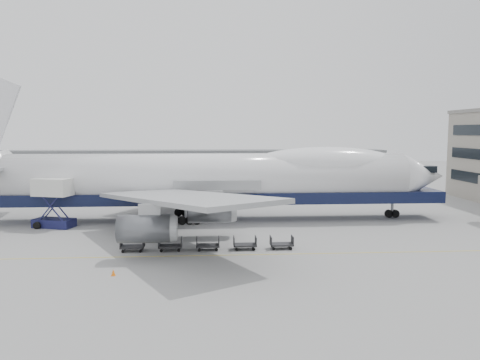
{
  "coord_description": "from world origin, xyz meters",
  "views": [
    {
      "loc": [
        -0.02,
        -49.73,
        11.85
      ],
      "look_at": [
        3.68,
        6.0,
        5.98
      ],
      "focal_mm": 35.0,
      "sensor_mm": 36.0,
      "label": 1
    }
  ],
  "objects": [
    {
      "name": "ground",
      "position": [
        0.0,
        0.0,
        0.0
      ],
      "size": [
        260.0,
        260.0,
        0.0
      ],
      "primitive_type": "plane",
      "color": "gray",
      "rests_on": "ground"
    },
    {
      "name": "apron_line",
      "position": [
        0.0,
        -6.0,
        0.01
      ],
      "size": [
        60.0,
        0.15,
        0.01
      ],
      "primitive_type": "cube",
      "color": "gold",
      "rests_on": "ground"
    },
    {
      "name": "hangar",
      "position": [
        -10.0,
        70.0,
        3.5
      ],
      "size": [
        110.0,
        8.0,
        7.0
      ],
      "primitive_type": "cube",
      "color": "slate",
      "rests_on": "ground"
    },
    {
      "name": "airliner",
      "position": [
        0.64,
        12.0,
        5.62
      ],
      "size": [
        67.0,
        55.3,
        19.98
      ],
      "color": "white",
      "rests_on": "ground"
    },
    {
      "name": "catering_truck",
      "position": [
        -19.18,
        8.52,
        3.44
      ],
      "size": [
        5.31,
        4.28,
        6.07
      ],
      "rotation": [
        0.0,
        0.0,
        -0.29
      ],
      "color": "#181A48",
      "rests_on": "ground"
    },
    {
      "name": "traffic_cone",
      "position": [
        -7.94,
        -11.73,
        0.26
      ],
      "size": [
        0.37,
        0.37,
        0.54
      ],
      "rotation": [
        0.0,
        0.0,
        -0.12
      ],
      "color": "orange",
      "rests_on": "ground"
    },
    {
      "name": "dolly_0",
      "position": [
        -7.64,
        -3.89,
        0.53
      ],
      "size": [
        2.3,
        1.35,
        1.3
      ],
      "color": "#2D2D30",
      "rests_on": "ground"
    },
    {
      "name": "dolly_1",
      "position": [
        -3.92,
        -3.89,
        0.53
      ],
      "size": [
        2.3,
        1.35,
        1.3
      ],
      "color": "#2D2D30",
      "rests_on": "ground"
    },
    {
      "name": "dolly_2",
      "position": [
        -0.2,
        -3.89,
        0.53
      ],
      "size": [
        2.3,
        1.35,
        1.3
      ],
      "color": "#2D2D30",
      "rests_on": "ground"
    },
    {
      "name": "dolly_3",
      "position": [
        3.52,
        -3.89,
        0.53
      ],
      "size": [
        2.3,
        1.35,
        1.3
      ],
      "color": "#2D2D30",
      "rests_on": "ground"
    },
    {
      "name": "dolly_4",
      "position": [
        7.24,
        -3.89,
        0.53
      ],
      "size": [
        2.3,
        1.35,
        1.3
      ],
      "color": "#2D2D30",
      "rests_on": "ground"
    }
  ]
}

